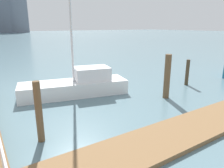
{
  "coord_description": "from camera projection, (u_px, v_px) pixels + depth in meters",
  "views": [
    {
      "loc": [
        -3.3,
        6.47,
        4.17
      ],
      "look_at": [
        1.98,
        14.66,
        1.42
      ],
      "focal_mm": 33.6,
      "sensor_mm": 36.0,
      "label": 1
    }
  ],
  "objects": [
    {
      "name": "floating_dock",
      "position": [
        175.0,
        134.0,
        8.12
      ],
      "size": [
        12.42,
        2.0,
        0.18
      ],
      "primitive_type": "cube",
      "color": "olive",
      "rests_on": "ground_plane"
    },
    {
      "name": "moored_boat_1",
      "position": [
        78.0,
        85.0,
        12.91
      ],
      "size": [
        6.7,
        3.29,
        9.63
      ],
      "color": "white",
      "rests_on": "ground_plane"
    },
    {
      "name": "dock_piling_4",
      "position": [
        39.0,
        112.0,
        7.52
      ],
      "size": [
        0.25,
        0.25,
        2.3
      ],
      "primitive_type": "cylinder",
      "color": "brown",
      "rests_on": "ground_plane"
    },
    {
      "name": "skyline_tower_4",
      "position": [
        17.0,
        6.0,
        121.09
      ],
      "size": [
        10.35,
        6.68,
        29.89
      ],
      "primitive_type": "cube",
      "rotation": [
        0.0,
        0.0,
        0.07
      ],
      "color": "slate",
      "rests_on": "ground_plane"
    },
    {
      "name": "ground_plane",
      "position": [
        43.0,
        91.0,
        13.8
      ],
      "size": [
        300.0,
        300.0,
        0.0
      ],
      "primitive_type": "plane",
      "color": "slate"
    },
    {
      "name": "dock_piling_0",
      "position": [
        187.0,
        72.0,
        14.94
      ],
      "size": [
        0.25,
        0.25,
        1.83
      ],
      "primitive_type": "cylinder",
      "color": "#473826",
      "rests_on": "ground_plane"
    },
    {
      "name": "dock_piling_2",
      "position": [
        167.0,
        77.0,
        12.14
      ],
      "size": [
        0.36,
        0.36,
        2.59
      ],
      "primitive_type": "cylinder",
      "color": "brown",
      "rests_on": "ground_plane"
    }
  ]
}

